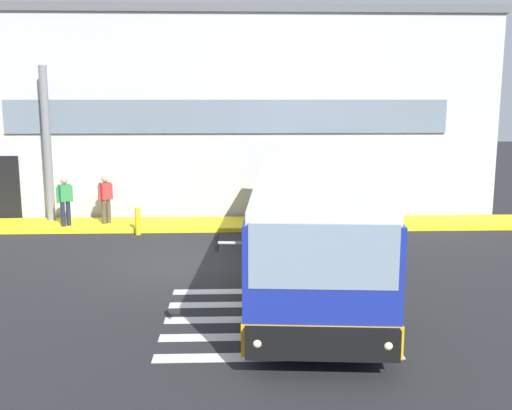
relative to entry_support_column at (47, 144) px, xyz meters
name	(u,v)px	position (x,y,z in m)	size (l,w,h in m)	color
ground_plane	(190,264)	(5.32, -5.40, -2.87)	(80.00, 90.00, 0.02)	#232326
bay_paint_stripes	(272,319)	(7.32, -9.60, -2.86)	(4.40, 3.96, 0.01)	silver
terminal_building	(192,111)	(4.63, 6.23, 1.00)	(23.74, 13.80, 7.73)	#B7B7BC
boarding_curb	(200,224)	(5.32, -0.60, -2.78)	(25.94, 2.00, 0.15)	yellow
entry_support_column	(47,144)	(0.00, 0.00, 0.00)	(0.28, 0.28, 5.42)	slate
bus_main_foreground	(308,226)	(8.39, -6.75, -1.52)	(3.87, 11.44, 2.70)	navy
passenger_near_column	(64,198)	(0.78, -1.00, -1.75)	(0.52, 0.51, 1.68)	#1E2338
passenger_by_doorway	(106,197)	(2.09, -0.65, -1.78)	(0.43, 0.45, 1.68)	#4C4233
safety_bollard_yellow	(138,221)	(3.36, -1.80, -2.41)	(0.18, 0.18, 0.90)	yellow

